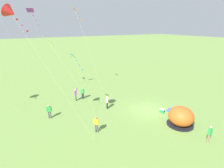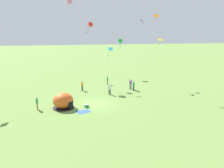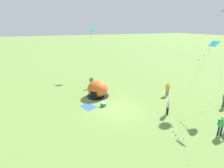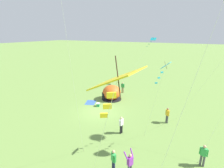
# 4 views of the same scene
# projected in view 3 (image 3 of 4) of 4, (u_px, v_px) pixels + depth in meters

# --- Properties ---
(ground_plane) EXTENTS (300.00, 300.00, 0.00)m
(ground_plane) POSITION_uv_depth(u_px,v_px,m) (117.00, 109.00, 19.07)
(ground_plane) COLOR olive
(popup_tent) EXTENTS (2.81, 2.81, 2.10)m
(popup_tent) POSITION_uv_depth(u_px,v_px,m) (98.00, 89.00, 22.27)
(popup_tent) COLOR #D8591E
(popup_tent) RESTS_ON ground
(picnic_blanket) EXTENTS (2.05, 1.82, 0.01)m
(picnic_blanket) POSITION_uv_depth(u_px,v_px,m) (89.00, 107.00, 19.69)
(picnic_blanket) COLOR #3359A5
(picnic_blanket) RESTS_ON ground
(cooler_box) EXTENTS (0.63, 0.55, 0.44)m
(cooler_box) POSITION_uv_depth(u_px,v_px,m) (103.00, 105.00, 19.72)
(cooler_box) COLOR #1E8C4C
(cooler_box) RESTS_ON ground
(person_with_toddler) EXTENTS (0.57, 0.33, 1.72)m
(person_with_toddler) POSITION_uv_depth(u_px,v_px,m) (168.00, 106.00, 17.72)
(person_with_toddler) COLOR black
(person_with_toddler) RESTS_ON ground
(person_center_field) EXTENTS (0.43, 0.47, 1.72)m
(person_center_field) POSITION_uv_depth(u_px,v_px,m) (221.00, 125.00, 14.31)
(person_center_field) COLOR #1E2347
(person_center_field) RESTS_ON ground
(person_strolling) EXTENTS (0.46, 0.43, 1.72)m
(person_strolling) POSITION_uv_depth(u_px,v_px,m) (168.00, 88.00, 22.60)
(person_strolling) COLOR #4C4C51
(person_strolling) RESTS_ON ground
(person_near_tent) EXTENTS (0.24, 0.59, 1.72)m
(person_near_tent) POSITION_uv_depth(u_px,v_px,m) (91.00, 82.00, 25.28)
(person_near_tent) COLOR #8C7251
(person_near_tent) RESTS_ON ground
(kite_cyan) EXTENTS (2.08, 2.05, 7.35)m
(kite_cyan) POSITION_uv_depth(u_px,v_px,m) (211.00, 47.00, 16.50)
(kite_cyan) COLOR silver
(kite_cyan) RESTS_ON ground
(kite_teal) EXTENTS (5.21, 4.67, 8.55)m
(kite_teal) POSITION_uv_depth(u_px,v_px,m) (92.00, 30.00, 29.70)
(kite_teal) COLOR silver
(kite_teal) RESTS_ON ground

